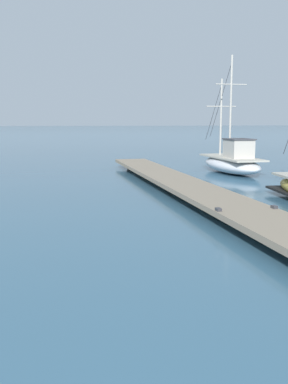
{
  "coord_description": "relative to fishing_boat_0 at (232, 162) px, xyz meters",
  "views": [
    {
      "loc": [
        0.53,
        -0.13,
        2.82
      ],
      "look_at": [
        1.88,
        8.77,
        1.4
      ],
      "focal_mm": 43.24,
      "sensor_mm": 36.0,
      "label": 1
    }
  ],
  "objects": [
    {
      "name": "floating_dock",
      "position": [
        -4.07,
        -7.21,
        -0.25
      ],
      "size": [
        3.45,
        23.36,
        0.53
      ],
      "color": "gray",
      "rests_on": "ground"
    },
    {
      "name": "fishing_boat_0",
      "position": [
        0.0,
        0.0,
        0.0
      ],
      "size": [
        2.46,
        6.49,
        6.09
      ],
      "color": "silver",
      "rests_on": "ground"
    }
  ]
}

